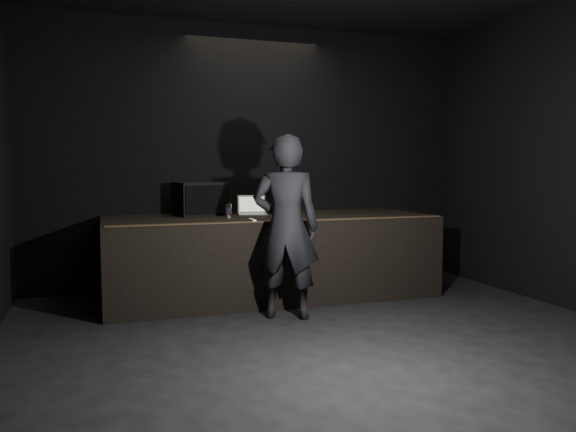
# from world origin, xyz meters

# --- Properties ---
(ground) EXTENTS (7.00, 7.00, 0.00)m
(ground) POSITION_xyz_m (0.00, 0.00, 0.00)
(ground) COLOR black
(ground) RESTS_ON ground
(room_walls) EXTENTS (6.10, 7.10, 3.52)m
(room_walls) POSITION_xyz_m (0.00, 0.00, 2.02)
(room_walls) COLOR black
(room_walls) RESTS_ON ground
(stage_riser) EXTENTS (4.00, 1.50, 1.00)m
(stage_riser) POSITION_xyz_m (0.00, 2.73, 0.50)
(stage_riser) COLOR black
(stage_riser) RESTS_ON ground
(riser_lip) EXTENTS (3.92, 0.10, 0.01)m
(riser_lip) POSITION_xyz_m (0.00, 2.02, 1.01)
(riser_lip) COLOR brown
(riser_lip) RESTS_ON stage_riser
(stage_monitor) EXTENTS (0.70, 0.58, 0.42)m
(stage_monitor) POSITION_xyz_m (-0.79, 3.10, 1.21)
(stage_monitor) COLOR black
(stage_monitor) RESTS_ON stage_riser
(cable) EXTENTS (0.79, 0.53, 0.02)m
(cable) POSITION_xyz_m (-0.26, 3.31, 1.01)
(cable) COLOR black
(cable) RESTS_ON stage_riser
(laptop) EXTENTS (0.40, 0.37, 0.24)m
(laptop) POSITION_xyz_m (-0.16, 2.97, 1.06)
(laptop) COLOR silver
(laptop) RESTS_ON stage_riser
(beer_can) EXTENTS (0.07, 0.07, 0.17)m
(beer_can) POSITION_xyz_m (-0.54, 2.62, 1.08)
(beer_can) COLOR silver
(beer_can) RESTS_ON stage_riser
(plastic_cup) EXTENTS (0.09, 0.09, 0.11)m
(plastic_cup) POSITION_xyz_m (0.13, 3.01, 1.05)
(plastic_cup) COLOR white
(plastic_cup) RESTS_ON stage_riser
(wii_remote) EXTENTS (0.05, 0.17, 0.03)m
(wii_remote) POSITION_xyz_m (-0.40, 2.08, 1.02)
(wii_remote) COLOR white
(wii_remote) RESTS_ON stage_riser
(person) EXTENTS (0.83, 0.70, 1.94)m
(person) POSITION_xyz_m (-0.13, 1.67, 0.97)
(person) COLOR black
(person) RESTS_ON ground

